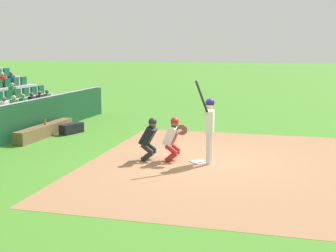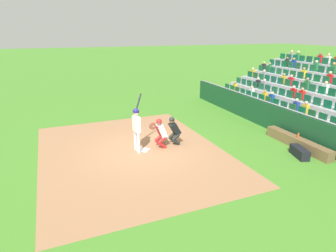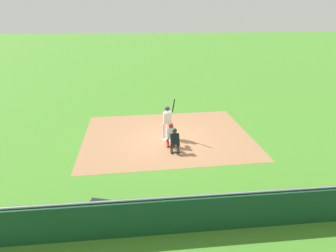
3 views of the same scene
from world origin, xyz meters
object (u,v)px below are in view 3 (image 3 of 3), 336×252
at_px(catcher_crouching, 171,133).
at_px(dugout_bench, 126,217).
at_px(batter_at_plate, 167,118).
at_px(water_bottle_on_bench, 125,209).
at_px(home_plate_umpire, 175,139).
at_px(home_plate_marker, 168,139).
at_px(equipment_duffel_bag, 104,207).

distance_m(catcher_crouching, dugout_bench, 5.87).
bearing_deg(batter_at_plate, dugout_bench, -107.56).
bearing_deg(water_bottle_on_bench, catcher_crouching, 68.59).
bearing_deg(dugout_bench, water_bottle_on_bench, 133.72).
height_order(home_plate_umpire, water_bottle_on_bench, home_plate_umpire).
bearing_deg(catcher_crouching, home_plate_umpire, -80.97).
bearing_deg(home_plate_marker, dugout_bench, -108.28).
bearing_deg(home_plate_umpire, water_bottle_on_bench, -115.17).
bearing_deg(batter_at_plate, home_plate_umpire, -83.91).
xyz_separation_m(batter_at_plate, home_plate_umpire, (0.18, -1.70, -0.46)).
distance_m(water_bottle_on_bench, equipment_duffel_bag, 1.07).
bearing_deg(home_plate_umpire, home_plate_marker, 97.05).
height_order(home_plate_marker, water_bottle_on_bench, water_bottle_on_bench).
height_order(home_plate_marker, batter_at_plate, batter_at_plate).
bearing_deg(batter_at_plate, catcher_crouching, -85.85).
relative_size(batter_at_plate, dugout_bench, 0.70).
distance_m(catcher_crouching, home_plate_umpire, 0.68).
distance_m(home_plate_umpire, equipment_duffel_bag, 5.14).
xyz_separation_m(batter_at_plate, water_bottle_on_bench, (-2.06, -6.46, -0.61)).
bearing_deg(home_plate_umpire, equipment_duffel_bag, -126.21).
height_order(home_plate_marker, catcher_crouching, catcher_crouching).
bearing_deg(home_plate_umpire, dugout_bench, -115.03).
xyz_separation_m(home_plate_marker, batter_at_plate, (-0.00, 0.26, 1.13)).
height_order(home_plate_marker, dugout_bench, dugout_bench).
xyz_separation_m(batter_at_plate, equipment_duffel_bag, (-2.84, -5.82, -0.96)).
relative_size(dugout_bench, water_bottle_on_bench, 16.13).
xyz_separation_m(home_plate_umpire, equipment_duffel_bag, (-3.02, -4.13, -0.50)).
relative_size(home_plate_umpire, equipment_duffel_bag, 1.30).
distance_m(catcher_crouching, water_bottle_on_bench, 5.84).
xyz_separation_m(batter_at_plate, catcher_crouching, (0.07, -1.03, -0.43)).
bearing_deg(dugout_bench, batter_at_plate, 72.44).
bearing_deg(water_bottle_on_bench, equipment_duffel_bag, 140.73).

